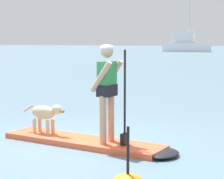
{
  "coord_description": "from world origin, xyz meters",
  "views": [
    {
      "loc": [
        4.41,
        -5.91,
        1.83
      ],
      "look_at": [
        0.0,
        1.0,
        0.9
      ],
      "focal_mm": 66.69,
      "sensor_mm": 36.0,
      "label": 1
    }
  ],
  "objects_px": {
    "paddleboard": "(93,143)",
    "person_paddler": "(108,86)",
    "dog": "(45,113)",
    "moored_boat_port": "(186,44)"
  },
  "relations": [
    {
      "from": "moored_boat_port",
      "to": "person_paddler",
      "type": "bearing_deg",
      "value": -68.44
    },
    {
      "from": "dog",
      "to": "moored_boat_port",
      "type": "distance_m",
      "value": 74.22
    },
    {
      "from": "paddleboard",
      "to": "dog",
      "type": "bearing_deg",
      "value": -178.28
    },
    {
      "from": "paddleboard",
      "to": "moored_boat_port",
      "type": "bearing_deg",
      "value": 111.33
    },
    {
      "from": "person_paddler",
      "to": "dog",
      "type": "height_order",
      "value": "person_paddler"
    },
    {
      "from": "person_paddler",
      "to": "moored_boat_port",
      "type": "height_order",
      "value": "moored_boat_port"
    },
    {
      "from": "paddleboard",
      "to": "moored_boat_port",
      "type": "distance_m",
      "value": 74.58
    },
    {
      "from": "paddleboard",
      "to": "moored_boat_port",
      "type": "xyz_separation_m",
      "value": [
        -27.12,
        69.46,
        1.45
      ]
    },
    {
      "from": "paddleboard",
      "to": "person_paddler",
      "type": "relative_size",
      "value": 2.01
    },
    {
      "from": "person_paddler",
      "to": "moored_boat_port",
      "type": "xyz_separation_m",
      "value": [
        -27.44,
        69.45,
        0.42
      ]
    }
  ]
}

